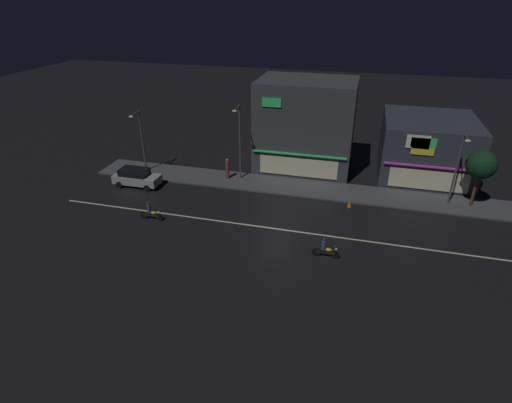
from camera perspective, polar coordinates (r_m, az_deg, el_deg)
The scene contains 14 objects.
ground_plane at distance 31.26m, azimuth 2.92°, elevation -3.87°, with size 140.00×140.00×0.00m, color black.
lane_divider_stripe at distance 31.26m, azimuth 2.92°, elevation -3.86°, with size 37.03×0.16×0.01m, color beige.
sidewalk_far at distance 37.82m, azimuth 5.38°, elevation 2.04°, with size 38.98×3.75×0.14m, color #424447.
storefront_left_block at distance 42.84m, azimuth 22.82°, elevation 7.04°, with size 8.42×9.24×5.62m.
storefront_center_block at distance 41.15m, azimuth 6.96°, elevation 10.60°, with size 9.33×6.99×8.84m.
streetlamp_west at distance 41.14m, azimuth -15.92°, elevation 8.81°, with size 0.44×1.64×6.05m.
streetlamp_mid at distance 37.77m, azimuth -2.38°, elevation 9.05°, with size 0.44×1.64×7.06m.
streetlamp_east at distance 36.72m, azimuth 26.54°, elevation 4.80°, with size 0.44×1.64×6.20m.
pedestrian_on_sidewalk at distance 39.04m, azimuth -4.03°, elevation 4.56°, with size 0.36×0.36×2.00m.
street_tree at distance 37.40m, azimuth 29.11°, elevation 4.53°, with size 2.40×2.40×4.91m.
parked_car_near_kerb at distance 39.35m, azimuth -16.45°, elevation 3.32°, with size 4.30×1.98×1.67m.
motorcycle_lead at distance 33.25m, azimuth -14.60°, elevation -1.49°, with size 1.90×0.60×1.52m.
motorcycle_following at distance 28.19m, azimuth 9.67°, elevation -6.61°, with size 1.90×0.60×1.52m.
traffic_cone at distance 35.12m, azimuth 13.00°, elevation -0.32°, with size 0.36×0.36×0.55m, color orange.
Camera 1 is at (5.31, -26.15, 16.28)m, focal length 28.47 mm.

